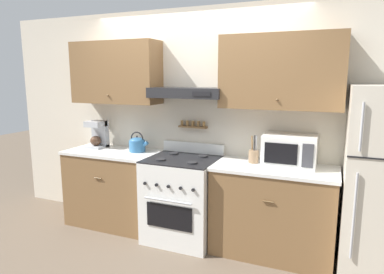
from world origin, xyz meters
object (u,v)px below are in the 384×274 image
Objects in this scene: microwave at (290,150)px; utensil_crock at (254,156)px; tea_kettle at (137,144)px; coffee_maker at (98,134)px; stove_range at (182,198)px.

microwave is 1.79× the size of utensil_crock.
coffee_maker is (-0.59, 0.03, 0.08)m from tea_kettle.
stove_range is 1.27m from microwave.
coffee_maker is at bearing 177.14° from tea_kettle.
tea_kettle is 0.74× the size of coffee_maker.
coffee_maker reaches higher than tea_kettle.
tea_kettle is (-0.64, 0.13, 0.54)m from stove_range.
utensil_crock is at bearing -0.85° from coffee_maker.
tea_kettle is at bearing 168.71° from stove_range.
microwave is (1.10, 0.15, 0.61)m from stove_range.
tea_kettle is at bearing -2.86° from coffee_maker.
tea_kettle is 0.86× the size of utensil_crock.
stove_range is at bearing -170.32° from utensil_crock.
tea_kettle is 1.39m from utensil_crock.
microwave is at bearing 7.52° from stove_range.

